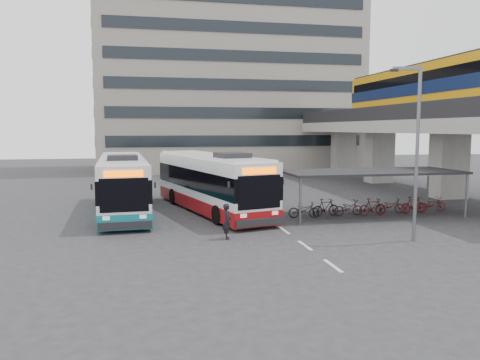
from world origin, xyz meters
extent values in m
plane|color=#28282B|center=(0.00, 0.00, 0.00)|extent=(120.00, 120.00, 0.00)
cube|color=gray|center=(17.00, 8.00, 2.30)|extent=(2.20, 1.60, 4.60)
cube|color=gray|center=(17.00, 18.00, 2.30)|extent=(2.20, 1.60, 4.60)
cube|color=gray|center=(17.00, 26.00, 2.30)|extent=(2.20, 1.60, 4.60)
cube|color=gray|center=(17.00, 12.00, 5.05)|extent=(8.00, 32.00, 0.90)
cube|color=black|center=(13.25, 12.00, 6.05)|extent=(0.35, 32.00, 1.10)
cube|color=black|center=(20.75, 12.00, 6.05)|extent=(0.35, 32.00, 1.10)
cube|color=#CD8B0C|center=(17.00, 10.97, 7.60)|extent=(2.90, 20.00, 3.90)
cube|color=#0A173C|center=(17.00, 10.97, 7.80)|extent=(2.98, 20.02, 0.90)
cube|color=black|center=(17.00, 10.97, 8.60)|extent=(2.96, 19.20, 0.70)
cube|color=black|center=(17.00, 10.97, 9.55)|extent=(2.70, 19.60, 0.25)
cylinder|color=#595B60|center=(3.70, 4.80, 1.20)|extent=(0.12, 0.12, 2.40)
cylinder|color=#595B60|center=(13.30, 4.80, 1.20)|extent=(0.12, 0.12, 2.40)
cylinder|color=#595B60|center=(3.70, 1.20, 1.20)|extent=(0.12, 0.12, 2.40)
cylinder|color=#595B60|center=(13.30, 1.20, 1.20)|extent=(0.12, 0.12, 2.40)
cube|color=black|center=(8.50, 3.00, 2.48)|extent=(10.00, 4.00, 0.12)
imported|color=black|center=(4.50, 3.00, 0.45)|extent=(1.71, 0.60, 0.90)
imported|color=black|center=(5.83, 3.00, 0.50)|extent=(1.66, 0.47, 1.00)
imported|color=black|center=(7.17, 3.00, 0.45)|extent=(1.71, 0.60, 0.90)
imported|color=black|center=(8.50, 3.00, 0.50)|extent=(1.66, 0.47, 1.00)
imported|color=#350C0F|center=(9.83, 3.00, 0.45)|extent=(1.71, 0.60, 0.90)
imported|color=#3F0C0F|center=(11.17, 3.00, 0.50)|extent=(1.66, 0.47, 1.00)
imported|color=#490C0F|center=(12.50, 3.00, 0.45)|extent=(1.71, 0.60, 0.90)
cube|color=gray|center=(6.00, 36.00, 12.50)|extent=(30.00, 15.00, 25.00)
cube|color=beige|center=(2.50, -6.00, 0.01)|extent=(0.15, 1.60, 0.01)
cube|color=beige|center=(2.50, -3.00, 0.01)|extent=(0.15, 1.60, 0.01)
cube|color=beige|center=(2.50, 0.00, 0.01)|extent=(0.15, 1.60, 0.01)
cube|color=white|center=(-0.22, 6.08, 1.86)|extent=(5.54, 12.46, 2.80)
cube|color=maroon|center=(-0.22, 6.08, 0.56)|extent=(5.59, 12.51, 0.76)
cube|color=black|center=(-0.22, 6.08, 1.98)|extent=(5.60, 12.50, 1.17)
cube|color=#EE5700|center=(1.29, 0.17, 2.90)|extent=(1.78, 0.53, 0.31)
cube|color=black|center=(0.53, 3.12, 3.48)|extent=(1.91, 1.96, 0.28)
cylinder|color=black|center=(-0.43, 1.99, 0.51)|extent=(0.55, 1.06, 1.02)
cylinder|color=black|center=(0.11, 9.69, 0.51)|extent=(0.55, 1.06, 1.02)
cube|color=white|center=(-5.34, 6.69, 1.81)|extent=(3.19, 12.01, 2.72)
cube|color=#0E6F7F|center=(-5.34, 6.69, 0.54)|extent=(3.23, 12.05, 0.74)
cube|color=black|center=(-5.34, 6.69, 1.93)|extent=(3.25, 12.03, 1.14)
cube|color=#EE5700|center=(-5.01, 0.75, 2.82)|extent=(1.77, 0.18, 0.30)
cube|color=black|center=(-5.17, 3.72, 3.39)|extent=(1.60, 1.67, 0.28)
cylinder|color=black|center=(-6.31, 2.82, 0.50)|extent=(0.35, 1.01, 0.99)
cylinder|color=black|center=(-4.34, 10.07, 0.50)|extent=(0.35, 1.01, 0.99)
imported|color=black|center=(-0.50, -1.15, 0.80)|extent=(0.44, 0.62, 1.59)
cylinder|color=#595B60|center=(7.42, -3.19, 3.76)|extent=(0.15, 0.15, 7.52)
cube|color=#595B60|center=(6.88, -3.02, 7.43)|extent=(1.12, 0.46, 0.14)
cube|color=black|center=(6.39, -2.88, 7.35)|extent=(0.36, 0.26, 0.11)
camera|label=1|loc=(-4.01, -21.30, 4.88)|focal=35.00mm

